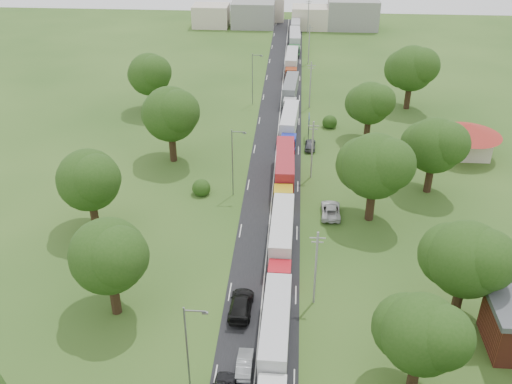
{
  "coord_description": "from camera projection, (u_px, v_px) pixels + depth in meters",
  "views": [
    {
      "loc": [
        2.76,
        -54.1,
        40.63
      ],
      "look_at": [
        -1.96,
        10.84,
        3.0
      ],
      "focal_mm": 40.0,
      "sensor_mm": 36.0,
      "label": 1
    }
  ],
  "objects": [
    {
      "name": "ground",
      "position": [
        266.0,
        260.0,
        67.22
      ],
      "size": [
        260.0,
        260.0,
        0.0
      ],
      "primitive_type": "plane",
      "color": "#274818",
      "rests_on": "ground"
    },
    {
      "name": "road",
      "position": [
        274.0,
        179.0,
        84.49
      ],
      "size": [
        8.0,
        200.0,
        0.04
      ],
      "primitive_type": "cube",
      "color": "black",
      "rests_on": "ground"
    },
    {
      "name": "info_sign",
      "position": [
        309.0,
        122.0,
        95.62
      ],
      "size": [
        0.12,
        3.1,
        4.1
      ],
      "color": "slate",
      "rests_on": "ground"
    },
    {
      "name": "pole_1",
      "position": [
        316.0,
        267.0,
        58.49
      ],
      "size": [
        1.6,
        0.24,
        9.0
      ],
      "color": "gray",
      "rests_on": "ground"
    },
    {
      "name": "pole_2",
      "position": [
        312.0,
        149.0,
        82.67
      ],
      "size": [
        1.6,
        0.24,
        9.0
      ],
      "color": "gray",
      "rests_on": "ground"
    },
    {
      "name": "pole_3",
      "position": [
        310.0,
        84.0,
        106.84
      ],
      "size": [
        1.6,
        0.24,
        9.0
      ],
      "color": "gray",
      "rests_on": "ground"
    },
    {
      "name": "pole_4",
      "position": [
        309.0,
        43.0,
        131.02
      ],
      "size": [
        1.6,
        0.24,
        9.0
      ],
      "color": "gray",
      "rests_on": "ground"
    },
    {
      "name": "pole_5",
      "position": [
        308.0,
        15.0,
        155.2
      ],
      "size": [
        1.6,
        0.24,
        9.0
      ],
      "color": "gray",
      "rests_on": "ground"
    },
    {
      "name": "lamp_0",
      "position": [
        189.0,
        348.0,
        47.51
      ],
      "size": [
        2.03,
        0.22,
        10.0
      ],
      "color": "slate",
      "rests_on": "ground"
    },
    {
      "name": "lamp_1",
      "position": [
        233.0,
        160.0,
        77.73
      ],
      "size": [
        2.03,
        0.22,
        10.0
      ],
      "color": "slate",
      "rests_on": "ground"
    },
    {
      "name": "lamp_2",
      "position": [
        253.0,
        77.0,
        107.95
      ],
      "size": [
        2.03,
        0.22,
        10.0
      ],
      "color": "slate",
      "rests_on": "ground"
    },
    {
      "name": "tree_2",
      "position": [
        421.0,
        333.0,
        47.62
      ],
      "size": [
        8.0,
        8.0,
        10.1
      ],
      "color": "#382616",
      "rests_on": "ground"
    },
    {
      "name": "tree_3",
      "position": [
        466.0,
        258.0,
        55.58
      ],
      "size": [
        8.8,
        8.8,
        11.07
      ],
      "color": "#382616",
      "rests_on": "ground"
    },
    {
      "name": "tree_4",
      "position": [
        375.0,
        165.0,
        71.26
      ],
      "size": [
        9.6,
        9.6,
        12.05
      ],
      "color": "#382616",
      "rests_on": "ground"
    },
    {
      "name": "tree_5",
      "position": [
        434.0,
        145.0,
        77.9
      ],
      "size": [
        8.8,
        8.8,
        11.07
      ],
      "color": "#382616",
      "rests_on": "ground"
    },
    {
      "name": "tree_6",
      "position": [
        370.0,
        103.0,
        93.32
      ],
      "size": [
        8.0,
        8.0,
        10.1
      ],
      "color": "#382616",
      "rests_on": "ground"
    },
    {
      "name": "tree_7",
      "position": [
        411.0,
        68.0,
        105.11
      ],
      "size": [
        9.6,
        9.6,
        12.05
      ],
      "color": "#382616",
      "rests_on": "ground"
    },
    {
      "name": "tree_10",
      "position": [
        109.0,
        255.0,
        56.05
      ],
      "size": [
        8.8,
        8.8,
        11.07
      ],
      "color": "#382616",
      "rests_on": "ground"
    },
    {
      "name": "tree_11",
      "position": [
        89.0,
        179.0,
        69.44
      ],
      "size": [
        8.8,
        8.8,
        11.07
      ],
      "color": "#382616",
      "rests_on": "ground"
    },
    {
      "name": "tree_12",
      "position": [
        170.0,
        114.0,
        86.03
      ],
      "size": [
        9.6,
        9.6,
        12.05
      ],
      "color": "#382616",
      "rests_on": "ground"
    },
    {
      "name": "tree_13",
      "position": [
        149.0,
        74.0,
        104.11
      ],
      "size": [
        8.8,
        8.8,
        11.07
      ],
      "color": "#382616",
      "rests_on": "ground"
    },
    {
      "name": "house_cream",
      "position": [
        468.0,
        135.0,
        89.42
      ],
      "size": [
        10.08,
        10.08,
        5.8
      ],
      "color": "beige",
      "rests_on": "ground"
    },
    {
      "name": "distant_town",
      "position": [
        291.0,
        15.0,
        160.42
      ],
      "size": [
        52.0,
        8.0,
        8.0
      ],
      "color": "gray",
      "rests_on": "ground"
    },
    {
      "name": "church",
      "position": [
        276.0,
        2.0,
        166.67
      ],
      "size": [
        5.0,
        5.0,
        12.3
      ],
      "color": "beige",
      "rests_on": "ground"
    },
    {
      "name": "truck_0",
      "position": [
        275.0,
        336.0,
        53.43
      ],
      "size": [
        2.73,
        14.8,
        4.1
      ],
      "color": "silver",
      "rests_on": "ground"
    },
    {
      "name": "truck_1",
      "position": [
        282.0,
        237.0,
        67.53
      ],
      "size": [
        2.7,
        14.91,
        4.13
      ],
      "color": "red",
      "rests_on": "ground"
    },
    {
      "name": "truck_2",
      "position": [
        285.0,
        170.0,
        82.23
      ],
      "size": [
        2.87,
        15.44,
        4.28
      ],
      "color": "gold",
      "rests_on": "ground"
    },
    {
      "name": "truck_3",
      "position": [
        289.0,
        124.0,
        96.89
      ],
      "size": [
        3.13,
        14.44,
        3.99
      ],
      "color": "#1B29A5",
      "rests_on": "ground"
    },
    {
      "name": "truck_4",
      "position": [
        290.0,
        91.0,
        111.23
      ],
      "size": [
        3.09,
        14.16,
        3.91
      ],
      "color": "#B8B8B8",
      "rests_on": "ground"
    },
    {
      "name": "truck_5",
      "position": [
        292.0,
        63.0,
        126.9
      ],
      "size": [
        2.74,
        14.53,
        4.02
      ],
      "color": "maroon",
      "rests_on": "ground"
    },
    {
      "name": "truck_6",
      "position": [
        295.0,
        41.0,
        141.92
      ],
      "size": [
        2.86,
        15.28,
        4.23
      ],
      "color": "#276931",
      "rests_on": "ground"
    },
    {
      "name": "truck_7",
      "position": [
        296.0,
        27.0,
        154.75
      ],
      "size": [
        2.43,
        13.73,
        3.81
      ],
      "color": "silver",
      "rests_on": "ground"
    },
    {
      "name": "car_lane_mid",
      "position": [
        245.0,
        364.0,
        52.45
      ],
      "size": [
        1.42,
        4.06,
        1.34
      ],
      "primitive_type": "imported",
      "rotation": [
        0.0,
        0.0,
        3.14
      ],
      "color": "gray",
      "rests_on": "ground"
    },
    {
      "name": "car_lane_rear",
      "position": [
        241.0,
        305.0,
        59.21
      ],
      "size": [
        2.51,
        5.83,
        1.67
      ],
      "primitive_type": "imported",
      "rotation": [
        0.0,
        0.0,
        3.11
      ],
      "color": "black",
      "rests_on": "ground"
    },
    {
      "name": "car_verge_near",
      "position": [
        331.0,
        210.0,
        75.55
      ],
      "size": [
        2.54,
        5.41,
        1.5
      ],
      "primitive_type": "imported",
      "rotation": [
        0.0,
        0.0,
        3.13
      ],
      "color": "silver",
      "rests_on": "ground"
    },
    {
      "name": "car_verge_far",
      "position": [
        310.0,
        145.0,
        93.18
      ],
      "size": [
        1.91,
        4.36,
        1.46
      ],
      "primitive_type": "imported",
      "rotation": [
        0.0,
        0.0,
        3.1
      ],
      "color": "#4C4E53",
      "rests_on": "ground"
    }
  ]
}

